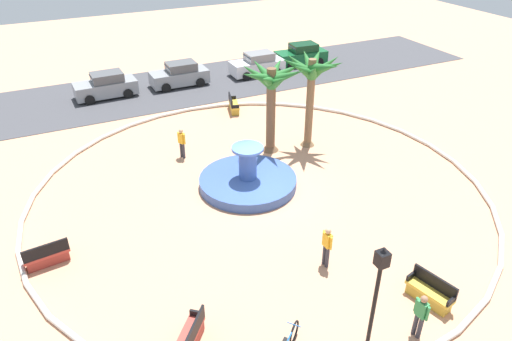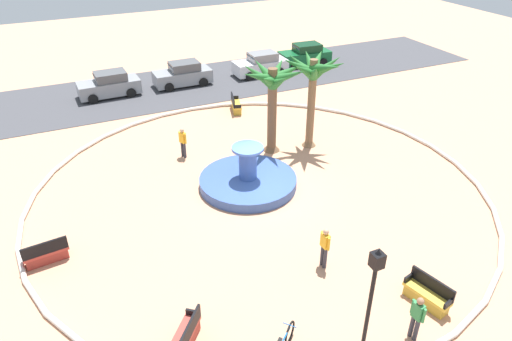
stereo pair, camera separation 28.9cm
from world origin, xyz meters
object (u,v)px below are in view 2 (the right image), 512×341
object	(u,v)px
bench_north	(236,106)
fountain	(248,180)
palm_tree_near_fountain	(313,76)
lamppost	(371,296)
bench_west	(185,338)
person_cyclist_photo	(325,246)
parked_car_third	(261,65)
parked_car_leftmost	(109,85)
person_cyclist_helmet	(417,316)
palm_tree_by_curb	(273,87)
parked_car_second	(183,75)
bench_east	(46,254)
parked_car_rightmost	(305,55)
person_pedestrian_stroll	(183,141)
bench_southeast	(427,295)

from	to	relation	value
bench_north	fountain	bearing A→B (deg)	-108.90
bench_north	palm_tree_near_fountain	bearing A→B (deg)	-73.08
palm_tree_near_fountain	lamppost	bearing A→B (deg)	-113.56
bench_north	bench_west	bearing A→B (deg)	-117.45
person_cyclist_photo	parked_car_third	distance (m)	21.27
person_cyclist_photo	parked_car_leftmost	distance (m)	20.79
bench_west	person_cyclist_helmet	distance (m)	6.97
palm_tree_by_curb	parked_car_second	distance (m)	11.85
bench_east	parked_car_rightmost	distance (m)	26.06
bench_north	parked_car_rightmost	xyz separation A→B (m)	(8.54, 6.28, 0.43)
person_cyclist_helmet	lamppost	bearing A→B (deg)	174.53
parked_car_rightmost	parked_car_leftmost	bearing A→B (deg)	-178.36
person_cyclist_helmet	parked_car_rightmost	bearing A→B (deg)	67.33
bench_west	parked_car_third	size ratio (longest dim) A/B	0.39
lamppost	person_pedestrian_stroll	xyz separation A→B (m)	(-1.19, 13.90, -1.43)
fountain	parked_car_leftmost	world-z (taller)	fountain
bench_east	person_cyclist_helmet	distance (m)	13.04
bench_east	bench_west	bearing A→B (deg)	-58.61
parked_car_second	bench_east	bearing A→B (deg)	-122.51
palm_tree_by_curb	bench_north	xyz separation A→B (m)	(0.29, 5.61, -3.20)
person_cyclist_photo	parked_car_second	xyz separation A→B (m)	(0.96, 20.37, -0.17)
person_pedestrian_stroll	palm_tree_near_fountain	bearing A→B (deg)	-13.57
lamppost	person_pedestrian_stroll	distance (m)	14.02
bench_north	person_cyclist_photo	world-z (taller)	person_cyclist_photo
parked_car_leftmost	bench_east	bearing A→B (deg)	-107.59
bench_southeast	lamppost	bearing A→B (deg)	-166.42
person_pedestrian_stroll	parked_car_leftmost	bearing A→B (deg)	100.86
palm_tree_by_curb	bench_southeast	xyz separation A→B (m)	(-0.14, -11.92, -3.20)
fountain	lamppost	distance (m)	10.17
bench_north	person_cyclist_photo	xyz separation A→B (m)	(-2.58, -14.53, 0.60)
bench_southeast	person_cyclist_photo	world-z (taller)	person_cyclist_photo
bench_east	lamppost	world-z (taller)	lamppost
parked_car_rightmost	parked_car_second	bearing A→B (deg)	-177.48
bench_north	parked_car_rightmost	world-z (taller)	parked_car_rightmost
bench_west	parked_car_leftmost	size ratio (longest dim) A/B	0.38
palm_tree_by_curb	person_pedestrian_stroll	bearing A→B (deg)	164.65
palm_tree_near_fountain	bench_west	world-z (taller)	palm_tree_near_fountain
parked_car_third	fountain	bearing A→B (deg)	-117.30
person_cyclist_helmet	parked_car_leftmost	world-z (taller)	parked_car_leftmost
person_cyclist_helmet	person_cyclist_photo	world-z (taller)	person_cyclist_photo
person_pedestrian_stroll	parked_car_third	xyz separation A→B (m)	(9.08, 9.98, -0.13)
palm_tree_by_curb	parked_car_leftmost	bearing A→B (deg)	119.26
bench_southeast	parked_car_second	size ratio (longest dim) A/B	0.42
fountain	bench_east	world-z (taller)	fountain
parked_car_rightmost	parked_car_third	bearing A→B (deg)	-170.62
bench_west	parked_car_rightmost	bearing A→B (deg)	52.84
bench_east	parked_car_rightmost	world-z (taller)	parked_car_rightmost
person_pedestrian_stroll	bench_southeast	bearing A→B (deg)	-71.82
parked_car_leftmost	lamppost	bearing A→B (deg)	-82.55
palm_tree_near_fountain	parked_car_third	xyz separation A→B (m)	(2.52, 11.56, -3.15)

